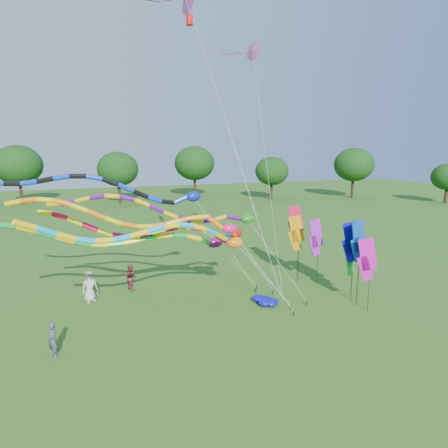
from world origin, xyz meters
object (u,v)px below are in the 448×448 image
object	(u,v)px
tube_kite_orange	(154,219)
person_c	(131,277)
person_a	(90,286)
blue_nylon_heap	(264,300)
tube_kite_red	(169,233)
person_b	(53,340)

from	to	relation	value
tube_kite_orange	person_c	distance (m)	7.62
person_a	blue_nylon_heap	bearing A→B (deg)	-42.29
tube_kite_red	person_b	xyz separation A→B (m)	(-5.79, -2.44, -3.79)
tube_kite_orange	person_b	bearing A→B (deg)	-155.60
blue_nylon_heap	person_c	size ratio (longest dim) A/B	1.00
blue_nylon_heap	person_b	bearing A→B (deg)	-169.87
person_a	person_c	world-z (taller)	person_a
tube_kite_red	tube_kite_orange	distance (m)	1.91
person_a	person_b	xyz separation A→B (m)	(-1.63, -5.98, -0.13)
tube_kite_red	blue_nylon_heap	world-z (taller)	tube_kite_red
person_a	tube_kite_orange	bearing A→B (deg)	-76.44
blue_nylon_heap	person_c	xyz separation A→B (m)	(-7.07, 5.07, 0.62)
blue_nylon_heap	person_b	size ratio (longest dim) A/B	1.05
tube_kite_orange	person_b	distance (m)	6.90
tube_kite_orange	person_c	size ratio (longest dim) A/B	7.96
tube_kite_orange	blue_nylon_heap	bearing A→B (deg)	17.66
tube_kite_orange	blue_nylon_heap	size ratio (longest dim) A/B	7.94
tube_kite_red	person_a	distance (m)	6.57
tube_kite_red	person_b	size ratio (longest dim) A/B	7.83
tube_kite_red	person_c	xyz separation A→B (m)	(-1.63, 4.64, -3.75)
person_c	tube_kite_red	bearing A→B (deg)	174.46
tube_kite_red	person_b	bearing A→B (deg)	-142.37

